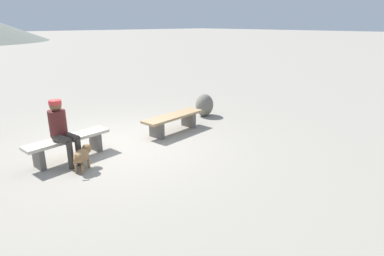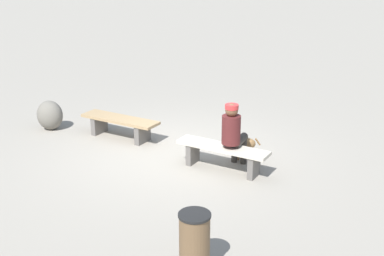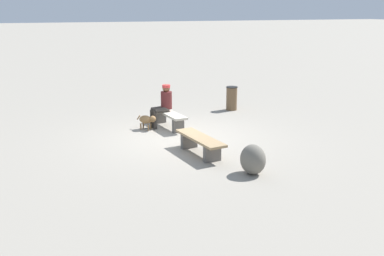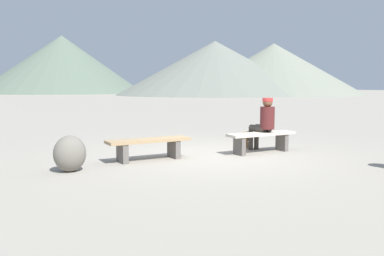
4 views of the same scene
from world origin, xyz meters
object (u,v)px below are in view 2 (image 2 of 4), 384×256
(dog, at_px, (242,144))
(boulder, at_px, (50,115))
(seated_person, at_px, (233,131))
(trash_bin, at_px, (195,244))
(bench_left, at_px, (120,124))
(bench_right, at_px, (222,152))

(dog, relative_size, boulder, 0.80)
(seated_person, bearing_deg, boulder, 175.77)
(dog, distance_m, trash_bin, 3.71)
(dog, xyz_separation_m, trash_bin, (1.40, -3.43, 0.11))
(seated_person, distance_m, boulder, 4.43)
(bench_left, xyz_separation_m, boulder, (-1.62, -0.53, 0.01))
(trash_bin, bearing_deg, dog, 112.16)
(trash_bin, bearing_deg, boulder, 157.39)
(bench_left, distance_m, boulder, 1.70)
(dog, bearing_deg, bench_right, 47.97)
(dog, bearing_deg, bench_left, -29.02)
(bench_left, height_order, seated_person, seated_person)
(bench_right, relative_size, dog, 3.37)
(bench_right, relative_size, seated_person, 1.38)
(bench_left, relative_size, dog, 3.46)
(bench_left, relative_size, trash_bin, 2.20)
(dog, bearing_deg, seated_person, 61.92)
(seated_person, xyz_separation_m, trash_bin, (1.27, -2.88, -0.32))
(bench_left, bearing_deg, boulder, -168.16)
(trash_bin, distance_m, boulder, 6.13)
(seated_person, distance_m, dog, 0.72)
(bench_left, xyz_separation_m, dog, (2.64, 0.55, -0.02))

